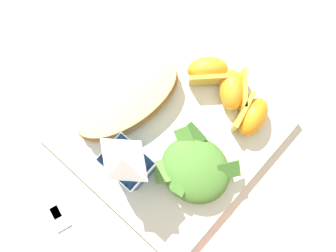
% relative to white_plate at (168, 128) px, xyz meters
% --- Properties ---
extents(ground, '(3.00, 3.00, 0.00)m').
position_rel_white_plate_xyz_m(ground, '(0.00, 0.00, -0.01)').
color(ground, beige).
extents(white_plate, '(0.28, 0.28, 0.02)m').
position_rel_white_plate_xyz_m(white_plate, '(0.00, 0.00, 0.00)').
color(white_plate, white).
rests_on(white_plate, ground).
extents(cheesy_pizza_bread, '(0.11, 0.18, 0.04)m').
position_rel_white_plate_xyz_m(cheesy_pizza_bread, '(0.07, 0.01, 0.03)').
color(cheesy_pizza_bread, '#A87038').
rests_on(cheesy_pizza_bread, white_plate).
extents(green_salad_pile, '(0.11, 0.10, 0.04)m').
position_rel_white_plate_xyz_m(green_salad_pile, '(-0.07, 0.02, 0.03)').
color(green_salad_pile, '#4C8433').
rests_on(green_salad_pile, white_plate).
extents(milk_carton, '(0.06, 0.05, 0.11)m').
position_rel_white_plate_xyz_m(milk_carton, '(0.00, 0.08, 0.07)').
color(milk_carton, '#23569E').
rests_on(milk_carton, white_plate).
extents(orange_wedge_front, '(0.05, 0.07, 0.04)m').
position_rel_white_plate_xyz_m(orange_wedge_front, '(-0.08, -0.09, 0.03)').
color(orange_wedge_front, orange).
rests_on(orange_wedge_front, white_plate).
extents(orange_wedge_middle, '(0.07, 0.07, 0.04)m').
position_rel_white_plate_xyz_m(orange_wedge_middle, '(-0.04, -0.10, 0.03)').
color(orange_wedge_middle, orange).
rests_on(orange_wedge_middle, white_plate).
extents(orange_wedge_rear, '(0.07, 0.07, 0.04)m').
position_rel_white_plate_xyz_m(orange_wedge_rear, '(0.01, -0.10, 0.03)').
color(orange_wedge_rear, orange).
rests_on(orange_wedge_rear, white_plate).
extents(paper_napkin, '(0.12, 0.12, 0.00)m').
position_rel_white_plate_xyz_m(paper_napkin, '(0.20, -0.08, -0.01)').
color(paper_napkin, white).
rests_on(paper_napkin, ground).
extents(metal_fork, '(0.18, 0.08, 0.01)m').
position_rel_white_plate_xyz_m(metal_fork, '(0.09, 0.19, -0.01)').
color(metal_fork, silver).
rests_on(metal_fork, ground).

